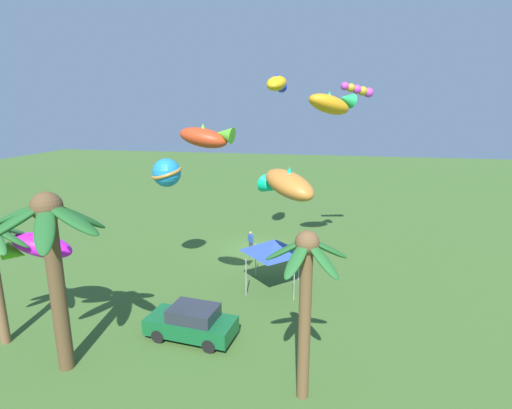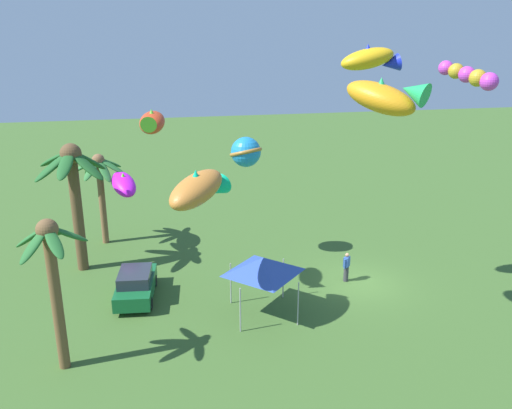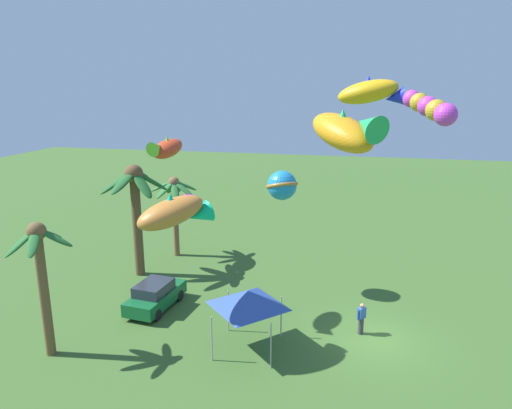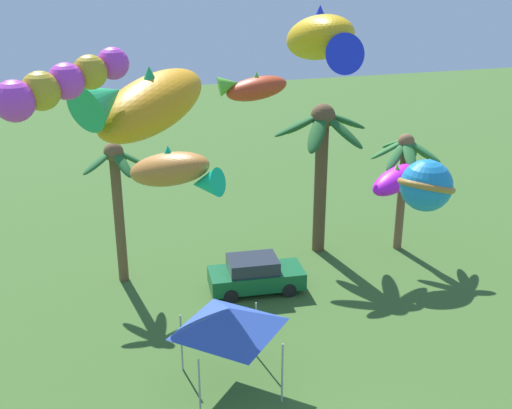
% 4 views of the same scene
% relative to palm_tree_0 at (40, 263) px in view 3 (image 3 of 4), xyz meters
% --- Properties ---
extents(ground_plane, '(120.00, 120.00, 0.00)m').
position_rel_palm_tree_0_xyz_m(ground_plane, '(4.39, -14.15, -4.34)').
color(ground_plane, '#3D6028').
extents(palm_tree_0, '(2.87, 2.80, 6.15)m').
position_rel_palm_tree_0_xyz_m(palm_tree_0, '(0.00, 0.00, 0.00)').
color(palm_tree_0, brown).
rests_on(palm_tree_0, ground).
extents(palm_tree_1, '(4.56, 3.87, 7.07)m').
position_rel_palm_tree_0_xyz_m(palm_tree_1, '(9.24, 0.26, 0.86)').
color(palm_tree_1, brown).
rests_on(palm_tree_1, ground).
extents(palm_tree_2, '(3.08, 3.36, 5.66)m').
position_rel_palm_tree_0_xyz_m(palm_tree_2, '(12.97, -0.76, -0.08)').
color(palm_tree_2, brown).
rests_on(palm_tree_2, ground).
extents(parked_car_0, '(4.06, 2.12, 1.51)m').
position_rel_palm_tree_0_xyz_m(parked_car_0, '(5.12, -2.71, -3.59)').
color(parked_car_0, '#145B2D').
rests_on(parked_car_0, ground).
extents(spectator_0, '(0.43, 0.43, 1.59)m').
position_rel_palm_tree_0_xyz_m(spectator_0, '(4.79, -13.52, -3.53)').
color(spectator_0, '#38383D').
rests_on(spectator_0, ground).
extents(festival_tent, '(2.86, 2.86, 2.85)m').
position_rel_palm_tree_0_xyz_m(festival_tent, '(2.38, -8.50, -1.87)').
color(festival_tent, '#9E9EA3').
rests_on(festival_tent, ground).
extents(kite_fish_0, '(2.62, 1.38, 1.15)m').
position_rel_palm_tree_0_xyz_m(kite_fish_0, '(4.61, -3.96, 4.42)').
color(kite_fish_0, red).
extents(kite_fish_1, '(3.40, 3.25, 1.73)m').
position_rel_palm_tree_0_xyz_m(kite_fish_1, '(1.40, -5.63, 2.19)').
color(kite_fish_1, '#C3752D').
extents(kite_fish_2, '(3.33, 3.02, 1.72)m').
position_rel_palm_tree_0_xyz_m(kite_fish_2, '(-0.37, -12.50, 5.86)').
color(kite_fish_2, orange).
extents(kite_fish_3, '(1.35, 2.78, 1.30)m').
position_rel_palm_tree_0_xyz_m(kite_fish_3, '(3.03, -13.33, 7.05)').
color(kite_fish_3, gold).
extents(kite_tube_4, '(2.10, 1.32, 0.95)m').
position_rel_palm_tree_0_xyz_m(kite_tube_4, '(-1.96, -14.84, 6.71)').
color(kite_tube_4, '#CB3AC9').
extents(kite_ball_5, '(2.49, 2.50, 1.64)m').
position_rel_palm_tree_0_xyz_m(kite_ball_5, '(8.72, -8.93, 1.98)').
color(kite_ball_5, '#1E84C6').
extents(kite_fish_6, '(3.22, 1.99, 1.66)m').
position_rel_palm_tree_0_xyz_m(kite_fish_6, '(11.90, -2.14, -0.32)').
color(kite_fish_6, '#D71AEA').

